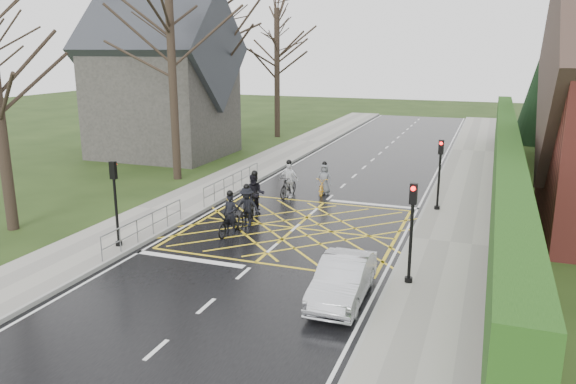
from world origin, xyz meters
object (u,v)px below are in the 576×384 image
Objects in this scene: cyclist_mid at (246,211)px; car at (343,279)px; cyclist_back at (254,198)px; cyclist_lead at (324,183)px; cyclist_rear at (230,220)px; cyclist_front at (288,184)px.

car is at bearing -49.05° from cyclist_mid.
cyclist_lead is (1.80, 4.40, -0.17)m from cyclist_back.
cyclist_back is (-0.15, 2.75, 0.17)m from cyclist_rear.
cyclist_lead is at bearing 52.50° from cyclist_back.
cyclist_back is 1.16× the size of cyclist_lead.
car is at bearing -65.59° from cyclist_back.
cyclist_rear is 0.88× the size of cyclist_back.
cyclist_front reaches higher than cyclist_rear.
cyclist_front is at bearing 116.34° from car.
cyclist_rear is 0.96× the size of cyclist_front.
cyclist_front is 0.50× the size of car.
cyclist_front is (0.37, 3.24, -0.06)m from cyclist_back.
car is (5.59, -4.18, 0.06)m from cyclist_rear.
cyclist_rear is 7.34m from cyclist_lead.
cyclist_back is 1.09× the size of cyclist_mid.
cyclist_mid is 1.07× the size of cyclist_lead.
cyclist_lead is at bearing 107.67° from car.
cyclist_back reaches higher than car.
cyclist_back is 1.08× the size of cyclist_front.
car is (3.93, -11.33, 0.05)m from cyclist_lead.
cyclist_back reaches higher than cyclist_mid.
cyclist_back is 1.68m from cyclist_mid.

